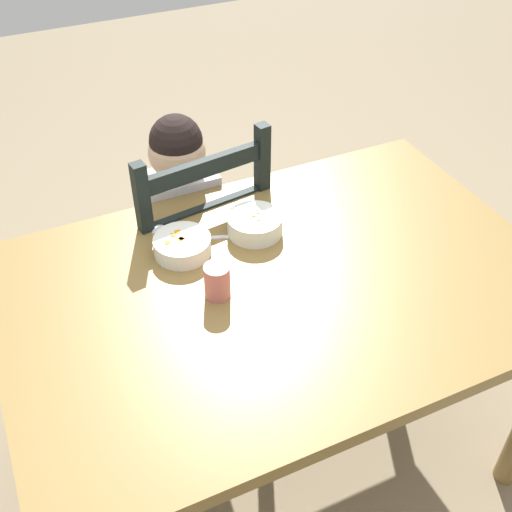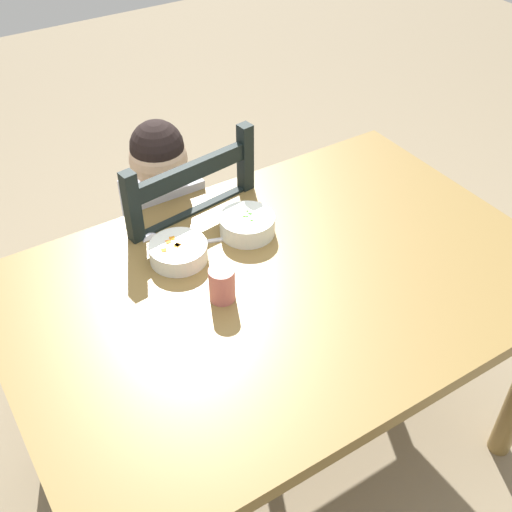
{
  "view_description": "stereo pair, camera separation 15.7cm",
  "coord_description": "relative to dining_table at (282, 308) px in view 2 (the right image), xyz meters",
  "views": [
    {
      "loc": [
        -0.54,
        -1.03,
        1.82
      ],
      "look_at": [
        -0.04,
        0.06,
        0.79
      ],
      "focal_mm": 44.55,
      "sensor_mm": 36.0,
      "label": 1
    },
    {
      "loc": [
        -0.68,
        -0.96,
        1.82
      ],
      "look_at": [
        -0.04,
        0.06,
        0.79
      ],
      "focal_mm": 44.55,
      "sensor_mm": 36.0,
      "label": 2
    }
  ],
  "objects": [
    {
      "name": "ground_plane",
      "position": [
        0.0,
        0.0,
        -0.64
      ],
      "size": [
        8.0,
        8.0,
        0.0
      ],
      "primitive_type": "plane",
      "color": "#837358"
    },
    {
      "name": "dining_table",
      "position": [
        0.0,
        0.0,
        0.0
      ],
      "size": [
        1.38,
        0.92,
        0.74
      ],
      "color": "olive",
      "rests_on": "ground"
    },
    {
      "name": "dining_chair",
      "position": [
        -0.07,
        0.51,
        -0.18
      ],
      "size": [
        0.47,
        0.47,
        0.95
      ],
      "color": "black",
      "rests_on": "ground"
    },
    {
      "name": "child_figure",
      "position": [
        -0.08,
        0.5,
        -0.01
      ],
      "size": [
        0.32,
        0.31,
        0.96
      ],
      "color": "silver",
      "rests_on": "ground"
    },
    {
      "name": "bowl_of_peas",
      "position": [
        0.02,
        0.21,
        0.13
      ],
      "size": [
        0.15,
        0.15,
        0.06
      ],
      "color": "white",
      "rests_on": "dining_table"
    },
    {
      "name": "bowl_of_carrots",
      "position": [
        -0.18,
        0.21,
        0.12
      ],
      "size": [
        0.15,
        0.15,
        0.05
      ],
      "color": "white",
      "rests_on": "dining_table"
    },
    {
      "name": "spoon",
      "position": [
        -0.11,
        0.24,
        0.1
      ],
      "size": [
        0.14,
        0.06,
        0.01
      ],
      "color": "silver",
      "rests_on": "dining_table"
    },
    {
      "name": "drinking_cup",
      "position": [
        -0.16,
        0.02,
        0.14
      ],
      "size": [
        0.06,
        0.06,
        0.09
      ],
      "primitive_type": "cylinder",
      "color": "#CD6C66",
      "rests_on": "dining_table"
    }
  ]
}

